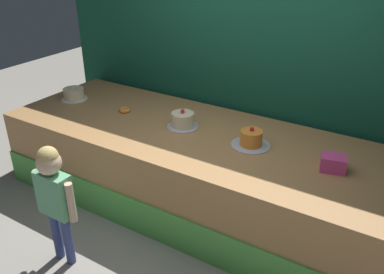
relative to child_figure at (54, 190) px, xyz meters
The scene contains 9 objects.
ground_plane 1.16m from the child_figure, 41.00° to the left, with size 12.00×12.00×0.00m, color gray.
stage_platform 1.50m from the child_figure, 61.60° to the left, with size 4.32×1.40×0.80m.
curtain_backdrop 2.29m from the child_figure, 71.48° to the left, with size 4.82×0.08×2.67m, color #144C38.
child_figure is the anchor object (origin of this frame).
pink_box 2.22m from the child_figure, 35.62° to the left, with size 0.20×0.15×0.13m, color #EA4797.
donut 1.40m from the child_figure, 106.70° to the left, with size 0.12×0.12×0.04m, color orange.
cake_far_left 1.74m from the child_figure, 130.78° to the left, with size 0.29×0.29×0.16m.
cake_center_left 1.39m from the child_figure, 76.06° to the left, with size 0.31×0.31×0.19m.
cake_center_right 1.71m from the child_figure, 51.29° to the left, with size 0.35×0.35×0.19m.
Camera 1 is at (1.61, -2.28, 2.49)m, focal length 37.86 mm.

